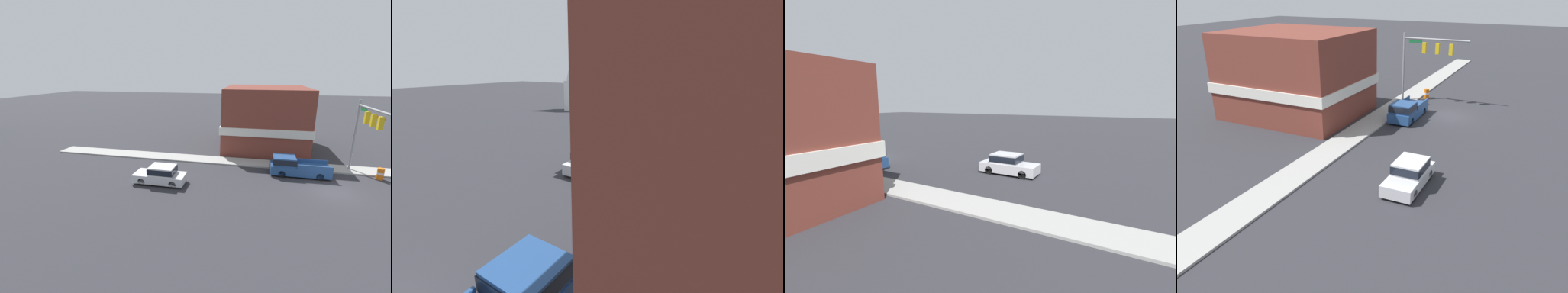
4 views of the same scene
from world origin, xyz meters
The scene contains 6 objects.
ground_plane centered at (0.00, 0.00, 0.00)m, with size 200.00×200.00×0.00m, color #2D2D33.
sidewalk_curb centered at (5.70, 0.00, 0.07)m, with size 2.40×60.00×0.14m.
near_signal_assembly centered at (3.66, -2.96, 5.20)m, with size 6.74×0.49×7.10m.
car_lead centered at (-1.46, 14.50, 0.84)m, with size 1.92×4.55×1.63m.
pickup_truck_parked centered at (3.27, 2.69, 0.89)m, with size 2.05×5.40×1.81m.
construction_barrel centered at (3.90, -4.95, 0.54)m, with size 0.60×0.60×1.07m.
Camera 3 is at (17.37, 22.69, 5.66)m, focal length 24.00 mm.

